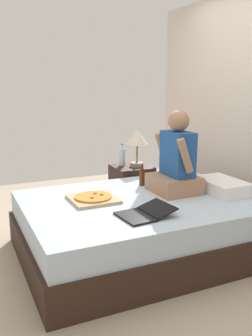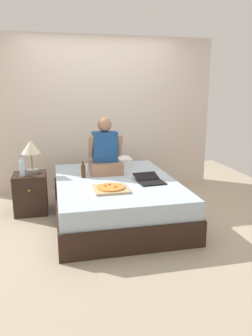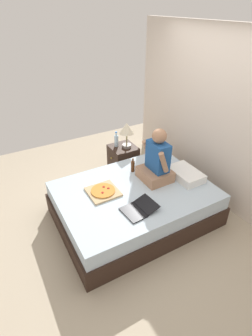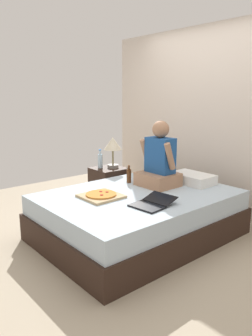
% 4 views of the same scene
% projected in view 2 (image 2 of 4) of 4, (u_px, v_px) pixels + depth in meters
% --- Properties ---
extents(ground_plane, '(5.86, 5.86, 0.00)m').
position_uv_depth(ground_plane, '(116.00, 217.00, 4.40)').
color(ground_plane, tan).
extents(wall_back, '(3.86, 0.12, 2.50)m').
position_uv_depth(wall_back, '(99.00, 115.00, 5.46)').
color(wall_back, beige).
rests_on(wall_back, ground).
extents(bed, '(1.57, 2.14, 0.52)m').
position_uv_depth(bed, '(116.00, 199.00, 4.34)').
color(bed, black).
rests_on(bed, ground).
extents(nightstand_left, '(0.44, 0.47, 0.55)m').
position_uv_depth(nightstand_left, '(31.00, 193.00, 4.50)').
color(nightstand_left, black).
rests_on(nightstand_left, ground).
extents(lamp_on_left_nightstand, '(0.26, 0.26, 0.45)m').
position_uv_depth(lamp_on_left_nightstand, '(31.00, 149.00, 4.42)').
color(lamp_on_left_nightstand, gray).
rests_on(lamp_on_left_nightstand, nightstand_left).
extents(water_bottle, '(0.07, 0.07, 0.28)m').
position_uv_depth(water_bottle, '(22.00, 168.00, 4.31)').
color(water_bottle, silver).
rests_on(water_bottle, nightstand_left).
extents(pillow, '(0.52, 0.34, 0.12)m').
position_uv_depth(pillow, '(114.00, 162.00, 5.04)').
color(pillow, white).
rests_on(pillow, bed).
extents(person_seated, '(0.47, 0.40, 0.78)m').
position_uv_depth(person_seated, '(105.00, 153.00, 4.57)').
color(person_seated, '#A37556').
rests_on(person_seated, bed).
extents(laptop, '(0.35, 0.44, 0.07)m').
position_uv_depth(laptop, '(150.00, 181.00, 4.17)').
color(laptop, black).
rests_on(laptop, bed).
extents(pizza_box, '(0.40, 0.40, 0.05)m').
position_uv_depth(pizza_box, '(111.00, 188.00, 3.85)').
color(pizza_box, tan).
rests_on(pizza_box, bed).
extents(beer_bottle_on_bed, '(0.06, 0.06, 0.22)m').
position_uv_depth(beer_bottle_on_bed, '(83.00, 171.00, 4.37)').
color(beer_bottle_on_bed, '#4C2811').
rests_on(beer_bottle_on_bed, bed).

